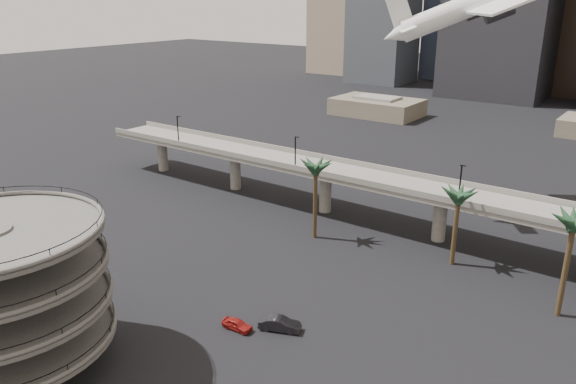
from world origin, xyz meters
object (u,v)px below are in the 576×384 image
Objects in this scene: overpass at (380,185)px; car_a at (237,324)px; airborne_jet at (487,0)px; car_b at (280,324)px.

car_a is (1.61, -39.19, -6.67)m from overpass.
airborne_jet is at bearing 55.97° from overpass.
airborne_jet is 6.00× the size of car_b.
car_a is at bearing -87.65° from overpass.
car_b is at bearing -128.96° from airborne_jet.
overpass is 34.84m from airborne_jet.
car_b is (-4.14, -51.08, -36.44)m from airborne_jet.
car_b is at bearing -80.86° from overpass.
airborne_jet is at bearing -12.88° from car_a.
overpass is at bearing -1.71° from car_a.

